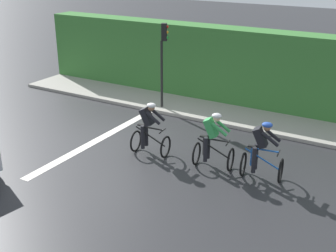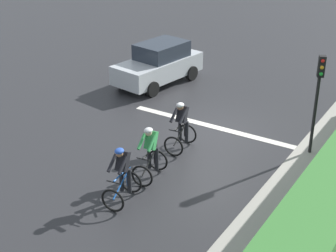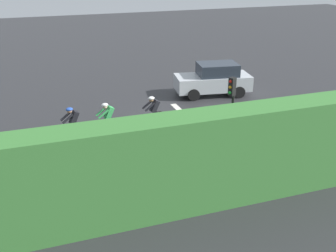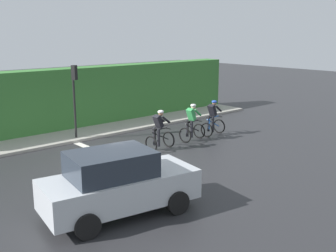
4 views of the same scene
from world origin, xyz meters
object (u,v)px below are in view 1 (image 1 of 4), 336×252
Objects in this scene: cyclist_lead at (261,152)px; cyclist_mid at (149,130)px; traffic_light_near_crossing at (163,53)px; cyclist_second at (213,142)px.

cyclist_lead and cyclist_mid have the same top height.
cyclist_second is at bearing 46.62° from traffic_light_near_crossing.
cyclist_second is (0.05, -1.42, 0.00)m from cyclist_lead.
cyclist_second is 5.37m from traffic_light_near_crossing.
cyclist_second and cyclist_mid have the same top height.
cyclist_second is 1.00× the size of cyclist_mid.
cyclist_mid is at bearing -85.33° from cyclist_second.
cyclist_mid is (0.21, -3.45, 0.00)m from cyclist_lead.
cyclist_lead is at bearing 93.55° from cyclist_mid.
traffic_light_near_crossing is (-3.56, -3.76, 1.43)m from cyclist_second.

